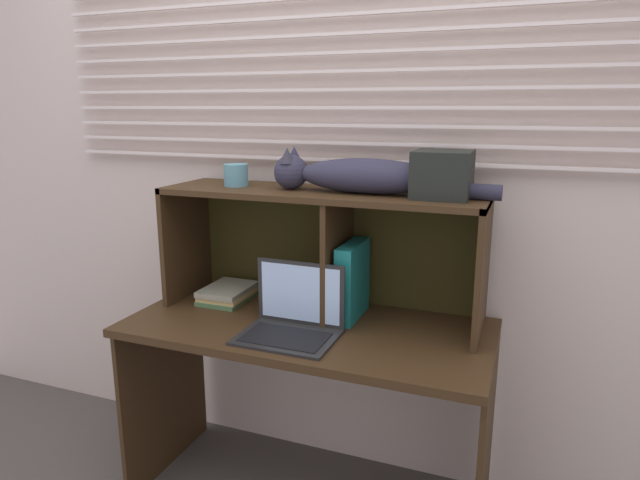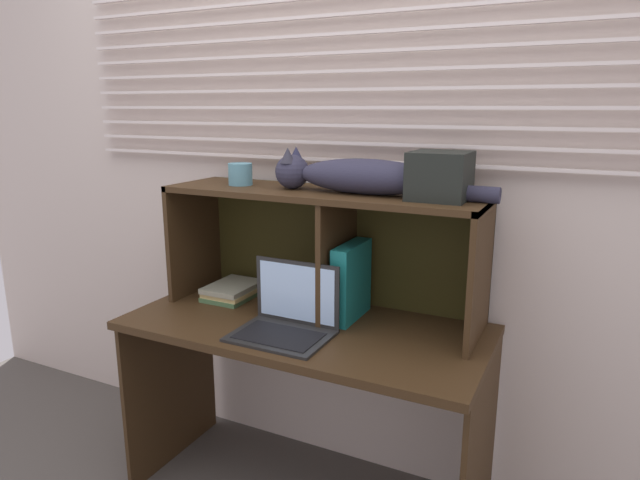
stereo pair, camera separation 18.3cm
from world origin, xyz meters
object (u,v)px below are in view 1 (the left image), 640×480
object	(u,v)px
laptop	(292,320)
storage_box	(442,174)
small_basket	(236,175)
binder_upright	(352,281)
book_stack	(228,293)
cat	(357,175)

from	to	relation	value
laptop	storage_box	distance (m)	0.71
small_basket	binder_upright	bearing A→B (deg)	0.00
laptop	binder_upright	bearing A→B (deg)	58.19
binder_upright	book_stack	distance (m)	0.54
binder_upright	small_basket	xyz separation A→B (m)	(-0.47, 0.00, 0.37)
book_stack	storage_box	xyz separation A→B (m)	(0.83, 0.00, 0.52)
small_basket	storage_box	size ratio (longest dim) A/B	0.49
cat	small_basket	distance (m)	0.48
cat	laptop	distance (m)	0.55
laptop	binder_upright	world-z (taller)	binder_upright
book_stack	small_basket	size ratio (longest dim) A/B	2.52
cat	storage_box	xyz separation A→B (m)	(0.30, -0.00, 0.02)
cat	book_stack	size ratio (longest dim) A/B	3.46
small_basket	storage_box	bearing A→B (deg)	0.00
laptop	storage_box	size ratio (longest dim) A/B	1.75
cat	binder_upright	world-z (taller)	cat
laptop	book_stack	xyz separation A→B (m)	(-0.38, 0.23, -0.02)
laptop	small_basket	xyz separation A→B (m)	(-0.33, 0.23, 0.46)
binder_upright	small_basket	bearing A→B (deg)	180.00
book_stack	small_basket	distance (m)	0.48
laptop	book_stack	world-z (taller)	laptop
cat	small_basket	xyz separation A→B (m)	(-0.48, -0.00, -0.02)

